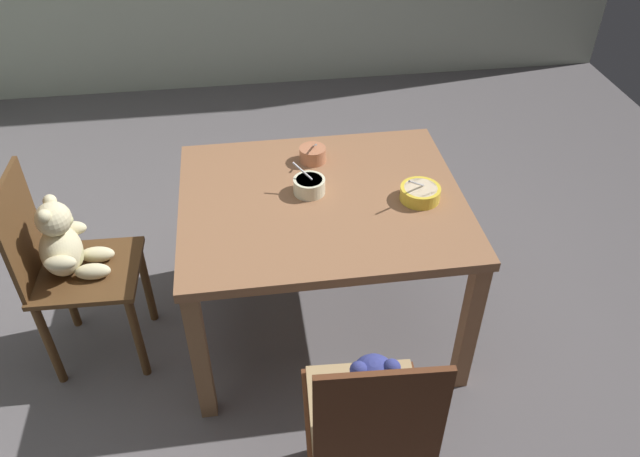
{
  "coord_description": "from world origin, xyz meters",
  "views": [
    {
      "loc": [
        -0.29,
        -1.97,
        2.15
      ],
      "look_at": [
        0.0,
        0.05,
        0.51
      ],
      "focal_mm": 34.94,
      "sensor_mm": 36.0,
      "label": 1
    }
  ],
  "objects_px": {
    "teddy_chair_near_left": "(67,256)",
    "porridge_bowl_terracotta_far_center": "(314,154)",
    "porridge_bowl_yellow_near_right": "(420,193)",
    "porridge_bowl_cream_center": "(309,185)",
    "dining_table": "(322,215)",
    "teddy_chair_near_front": "(369,416)"
  },
  "relations": [
    {
      "from": "teddy_chair_near_left",
      "to": "porridge_bowl_terracotta_far_center",
      "type": "xyz_separation_m",
      "value": [
        1.01,
        0.3,
        0.19
      ]
    },
    {
      "from": "porridge_bowl_yellow_near_right",
      "to": "porridge_bowl_cream_center",
      "type": "relative_size",
      "value": 1.24
    },
    {
      "from": "porridge_bowl_cream_center",
      "to": "teddy_chair_near_left",
      "type": "bearing_deg",
      "value": -175.6
    },
    {
      "from": "dining_table",
      "to": "porridge_bowl_terracotta_far_center",
      "type": "distance_m",
      "value": 0.3
    },
    {
      "from": "teddy_chair_near_front",
      "to": "porridge_bowl_yellow_near_right",
      "type": "bearing_deg",
      "value": -20.21
    },
    {
      "from": "dining_table",
      "to": "porridge_bowl_cream_center",
      "type": "xyz_separation_m",
      "value": [
        -0.04,
        0.04,
        0.12
      ]
    },
    {
      "from": "teddy_chair_near_left",
      "to": "dining_table",
      "type": "bearing_deg",
      "value": 3.61
    },
    {
      "from": "teddy_chair_near_front",
      "to": "porridge_bowl_terracotta_far_center",
      "type": "distance_m",
      "value": 1.2
    },
    {
      "from": "porridge_bowl_terracotta_far_center",
      "to": "teddy_chair_near_front",
      "type": "bearing_deg",
      "value": -89.65
    },
    {
      "from": "dining_table",
      "to": "teddy_chair_near_left",
      "type": "xyz_separation_m",
      "value": [
        -1.01,
        -0.03,
        -0.07
      ]
    },
    {
      "from": "dining_table",
      "to": "teddy_chair_near_left",
      "type": "bearing_deg",
      "value": -178.28
    },
    {
      "from": "dining_table",
      "to": "teddy_chair_near_front",
      "type": "distance_m",
      "value": 0.91
    },
    {
      "from": "teddy_chair_near_left",
      "to": "porridge_bowl_terracotta_far_center",
      "type": "distance_m",
      "value": 1.08
    },
    {
      "from": "dining_table",
      "to": "porridge_bowl_cream_center",
      "type": "height_order",
      "value": "porridge_bowl_cream_center"
    },
    {
      "from": "teddy_chair_near_front",
      "to": "porridge_bowl_terracotta_far_center",
      "type": "relative_size",
      "value": 7.74
    },
    {
      "from": "teddy_chair_near_front",
      "to": "porridge_bowl_cream_center",
      "type": "xyz_separation_m",
      "value": [
        -0.06,
        0.95,
        0.19
      ]
    },
    {
      "from": "teddy_chair_near_front",
      "to": "porridge_bowl_cream_center",
      "type": "height_order",
      "value": "teddy_chair_near_front"
    },
    {
      "from": "dining_table",
      "to": "porridge_bowl_cream_center",
      "type": "distance_m",
      "value": 0.14
    },
    {
      "from": "porridge_bowl_cream_center",
      "to": "porridge_bowl_terracotta_far_center",
      "type": "distance_m",
      "value": 0.23
    },
    {
      "from": "dining_table",
      "to": "teddy_chair_near_front",
      "type": "bearing_deg",
      "value": -89.23
    },
    {
      "from": "porridge_bowl_yellow_near_right",
      "to": "teddy_chair_near_left",
      "type": "bearing_deg",
      "value": 178.67
    },
    {
      "from": "teddy_chair_near_front",
      "to": "porridge_bowl_terracotta_far_center",
      "type": "bearing_deg",
      "value": 3.63
    }
  ]
}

